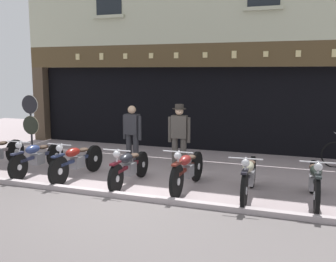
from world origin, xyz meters
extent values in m
cube|color=gray|center=(0.00, 5.00, -0.04)|extent=(23.82, 10.00, 0.08)
cube|color=#A89C9E|center=(0.00, 0.08, 0.01)|extent=(23.82, 0.16, 0.18)
cube|color=black|center=(0.00, 7.30, 1.30)|extent=(10.87, 4.00, 2.60)
cube|color=#4C3D2D|center=(-5.69, 5.18, 1.30)|extent=(0.44, 0.36, 2.60)
cube|color=black|center=(0.00, 5.55, 1.43)|extent=(10.40, 0.03, 2.18)
cube|color=#4D3B22|center=(0.00, 5.12, 2.95)|extent=(11.82, 0.24, 0.70)
cube|color=#DBC684|center=(-3.99, 4.99, 2.95)|extent=(0.14, 0.03, 0.20)
cube|color=#DBC684|center=(-3.07, 4.99, 2.95)|extent=(0.14, 0.03, 0.22)
cube|color=#DBC684|center=(-2.20, 4.99, 2.95)|extent=(0.14, 0.03, 0.17)
cube|color=#DBC684|center=(-1.30, 4.99, 2.95)|extent=(0.14, 0.03, 0.17)
cube|color=#DBC684|center=(-0.47, 4.99, 2.95)|extent=(0.14, 0.03, 0.17)
cube|color=#DBC684|center=(0.44, 4.99, 2.95)|extent=(0.14, 0.03, 0.16)
cube|color=#DBC684|center=(1.31, 4.99, 2.95)|extent=(0.14, 0.03, 0.21)
cube|color=#DBC684|center=(2.21, 4.99, 2.95)|extent=(0.14, 0.03, 0.16)
cube|color=#DBC684|center=(3.09, 4.99, 2.95)|extent=(0.14, 0.03, 0.18)
cube|color=#DBC684|center=(4.01, 4.99, 2.95)|extent=(0.14, 0.03, 0.21)
cube|color=#B7BA9D|center=(-2.76, 4.95, 4.20)|extent=(1.10, 0.12, 0.10)
cube|color=#B7BA9D|center=(2.10, 4.95, 4.20)|extent=(1.10, 0.12, 0.10)
cylinder|color=black|center=(-3.99, 1.79, 0.32)|extent=(0.09, 0.64, 0.64)
cylinder|color=silver|center=(-3.99, 1.79, 0.32)|extent=(0.11, 0.14, 0.14)
ellipsoid|color=#38281E|center=(-3.98, 1.34, 0.62)|extent=(0.20, 0.30, 0.10)
cylinder|color=black|center=(-2.68, 0.39, 0.30)|extent=(0.07, 0.61, 0.61)
cylinder|color=silver|center=(-2.68, 0.39, 0.30)|extent=(0.10, 0.13, 0.13)
cylinder|color=black|center=(-2.68, 1.77, 0.30)|extent=(0.08, 0.61, 0.61)
cylinder|color=silver|center=(-2.68, 1.77, 0.30)|extent=(0.11, 0.13, 0.13)
cube|color=#282C45|center=(-2.68, 1.08, 0.42)|extent=(0.08, 1.27, 0.07)
cube|color=slate|center=(-2.68, 1.08, 0.35)|extent=(0.20, 0.32, 0.26)
ellipsoid|color=navy|center=(-2.68, 0.92, 0.62)|extent=(0.22, 0.46, 0.20)
ellipsoid|color=#38281E|center=(-2.68, 1.33, 0.60)|extent=(0.20, 0.30, 0.10)
cube|color=#282C45|center=(-2.68, 0.39, 0.63)|extent=(0.10, 0.36, 0.04)
sphere|color=silver|center=(-2.68, 0.45, 0.80)|extent=(0.15, 0.15, 0.15)
cylinder|color=silver|center=(-2.68, 0.45, 0.88)|extent=(0.62, 0.03, 0.02)
cylinder|color=silver|center=(-2.68, 0.43, 0.59)|extent=(0.04, 0.25, 0.62)
cylinder|color=black|center=(-1.53, 0.33, 0.33)|extent=(0.09, 0.65, 0.65)
cylinder|color=silver|center=(-1.53, 0.33, 0.33)|extent=(0.11, 0.15, 0.14)
cylinder|color=black|center=(-1.48, 1.72, 0.33)|extent=(0.10, 0.65, 0.65)
cylinder|color=silver|center=(-1.48, 1.72, 0.33)|extent=(0.12, 0.15, 0.14)
cube|color=#222B4A|center=(-1.51, 1.03, 0.45)|extent=(0.12, 1.28, 0.07)
cube|color=slate|center=(-1.51, 1.03, 0.38)|extent=(0.21, 0.33, 0.26)
ellipsoid|color=maroon|center=(-1.52, 0.86, 0.65)|extent=(0.24, 0.47, 0.20)
ellipsoid|color=#38281E|center=(-1.50, 1.28, 0.63)|extent=(0.21, 0.31, 0.10)
cube|color=#222B4A|center=(-1.53, 0.33, 0.67)|extent=(0.11, 0.36, 0.04)
sphere|color=silver|center=(-1.53, 0.39, 0.83)|extent=(0.15, 0.15, 0.15)
cylinder|color=silver|center=(-1.53, 0.39, 0.91)|extent=(0.62, 0.05, 0.02)
cylinder|color=silver|center=(-1.53, 0.37, 0.62)|extent=(0.05, 0.26, 0.61)
cylinder|color=black|center=(-0.13, 0.31, 0.30)|extent=(0.08, 0.61, 0.61)
cylinder|color=silver|center=(-0.13, 0.31, 0.30)|extent=(0.10, 0.13, 0.13)
cylinder|color=black|center=(-0.15, 1.65, 0.30)|extent=(0.09, 0.61, 0.61)
cylinder|color=silver|center=(-0.15, 1.65, 0.30)|extent=(0.11, 0.13, 0.13)
cube|color=#53131B|center=(-0.14, 0.98, 0.42)|extent=(0.09, 1.23, 0.07)
cube|color=slate|center=(-0.14, 0.98, 0.35)|extent=(0.20, 0.32, 0.26)
ellipsoid|color=black|center=(-0.14, 0.81, 0.62)|extent=(0.23, 0.46, 0.20)
ellipsoid|color=#38281E|center=(-0.15, 1.22, 0.60)|extent=(0.20, 0.30, 0.10)
cube|color=#53131B|center=(-0.13, 0.31, 0.63)|extent=(0.11, 0.36, 0.04)
sphere|color=silver|center=(-0.13, 0.37, 0.80)|extent=(0.15, 0.15, 0.15)
cylinder|color=silver|center=(-0.13, 0.37, 0.88)|extent=(0.62, 0.03, 0.02)
cylinder|color=silver|center=(-0.13, 0.35, 0.59)|extent=(0.04, 0.24, 0.62)
cylinder|color=black|center=(1.14, 0.43, 0.34)|extent=(0.08, 0.68, 0.67)
cylinder|color=silver|center=(1.14, 0.43, 0.34)|extent=(0.10, 0.15, 0.15)
cylinder|color=black|center=(1.16, 1.77, 0.34)|extent=(0.09, 0.68, 0.67)
cylinder|color=silver|center=(1.16, 1.77, 0.34)|extent=(0.11, 0.15, 0.15)
cube|color=#5D1F17|center=(1.15, 1.10, 0.46)|extent=(0.09, 1.23, 0.07)
cube|color=slate|center=(1.15, 1.10, 0.39)|extent=(0.20, 0.32, 0.26)
ellipsoid|color=maroon|center=(1.15, 0.94, 0.66)|extent=(0.23, 0.46, 0.20)
ellipsoid|color=#38281E|center=(1.15, 1.34, 0.64)|extent=(0.20, 0.30, 0.10)
cube|color=#5D1F17|center=(1.14, 0.43, 0.69)|extent=(0.11, 0.36, 0.04)
sphere|color=silver|center=(1.14, 0.49, 0.84)|extent=(0.15, 0.15, 0.15)
cylinder|color=silver|center=(1.14, 0.49, 0.92)|extent=(0.62, 0.03, 0.02)
cylinder|color=silver|center=(1.14, 0.47, 0.63)|extent=(0.04, 0.24, 0.62)
cylinder|color=black|center=(2.48, 0.29, 0.34)|extent=(0.10, 0.67, 0.67)
cylinder|color=silver|center=(2.48, 0.29, 0.34)|extent=(0.11, 0.15, 0.15)
cylinder|color=black|center=(2.41, 1.72, 0.34)|extent=(0.11, 0.67, 0.67)
cylinder|color=silver|center=(2.41, 1.72, 0.34)|extent=(0.12, 0.15, 0.15)
cube|color=black|center=(2.45, 1.00, 0.46)|extent=(0.13, 1.32, 0.07)
cube|color=slate|center=(2.45, 1.00, 0.39)|extent=(0.21, 0.33, 0.26)
ellipsoid|color=#A4A184|center=(2.45, 0.83, 0.66)|extent=(0.24, 0.47, 0.20)
ellipsoid|color=#38281E|center=(2.43, 1.26, 0.64)|extent=(0.21, 0.31, 0.10)
cube|color=black|center=(2.48, 0.29, 0.69)|extent=(0.12, 0.36, 0.04)
sphere|color=silver|center=(2.48, 0.35, 0.84)|extent=(0.15, 0.15, 0.15)
cylinder|color=silver|center=(2.48, 0.35, 0.92)|extent=(0.62, 0.05, 0.02)
cylinder|color=silver|center=(2.48, 0.33, 0.63)|extent=(0.05, 0.27, 0.61)
cylinder|color=black|center=(3.71, 0.41, 0.34)|extent=(0.11, 0.68, 0.68)
cylinder|color=silver|center=(3.71, 0.41, 0.34)|extent=(0.11, 0.16, 0.15)
cylinder|color=black|center=(3.63, 1.74, 0.34)|extent=(0.12, 0.68, 0.68)
cylinder|color=silver|center=(3.63, 1.74, 0.34)|extent=(0.12, 0.16, 0.15)
cube|color=black|center=(3.67, 1.08, 0.46)|extent=(0.15, 1.22, 0.07)
cube|color=slate|center=(3.67, 1.08, 0.39)|extent=(0.22, 0.33, 0.26)
ellipsoid|color=black|center=(3.68, 0.92, 0.66)|extent=(0.25, 0.47, 0.20)
ellipsoid|color=#38281E|center=(3.65, 1.31, 0.64)|extent=(0.22, 0.31, 0.10)
cube|color=black|center=(3.71, 0.41, 0.70)|extent=(0.12, 0.37, 0.04)
sphere|color=silver|center=(3.71, 0.47, 0.84)|extent=(0.15, 0.15, 0.15)
cylinder|color=silver|center=(3.71, 0.47, 0.92)|extent=(0.62, 0.06, 0.02)
cylinder|color=silver|center=(3.71, 0.45, 0.63)|extent=(0.05, 0.28, 0.60)
cylinder|color=#2D2D33|center=(-0.82, 2.75, 0.41)|extent=(0.15, 0.15, 0.83)
cylinder|color=#2D2D33|center=(-1.04, 2.78, 0.41)|extent=(0.15, 0.15, 0.83)
cube|color=#2D2D33|center=(-0.93, 2.77, 1.08)|extent=(0.40, 0.26, 0.54)
cube|color=silver|center=(-0.92, 2.88, 1.14)|extent=(0.14, 0.04, 0.30)
cube|color=maroon|center=(-0.92, 2.89, 1.13)|extent=(0.05, 0.02, 0.28)
cylinder|color=#2D2D33|center=(-0.70, 2.74, 0.99)|extent=(0.09, 0.09, 0.64)
cylinder|color=#2D2D33|center=(-1.16, 2.80, 0.99)|extent=(0.09, 0.09, 0.64)
sphere|color=tan|center=(-0.93, 2.77, 1.47)|extent=(0.22, 0.22, 0.22)
cylinder|color=#47423D|center=(0.58, 2.54, 0.42)|extent=(0.15, 0.15, 0.85)
cylinder|color=#47423D|center=(0.36, 2.52, 0.42)|extent=(0.15, 0.15, 0.85)
cube|color=#47423D|center=(0.47, 2.53, 1.11)|extent=(0.40, 0.27, 0.56)
cube|color=silver|center=(0.46, 2.64, 1.18)|extent=(0.14, 0.04, 0.31)
cube|color=brown|center=(0.46, 2.66, 1.17)|extent=(0.05, 0.02, 0.29)
cylinder|color=#47423D|center=(0.71, 2.56, 1.04)|extent=(0.09, 0.09, 0.63)
cylinder|color=#47423D|center=(0.24, 2.50, 1.04)|extent=(0.09, 0.09, 0.63)
sphere|color=beige|center=(0.47, 2.53, 1.50)|extent=(0.20, 0.20, 0.20)
cylinder|color=#332D28|center=(0.47, 2.53, 1.56)|extent=(0.35, 0.35, 0.01)
cylinder|color=#332D28|center=(0.47, 2.53, 1.61)|extent=(0.21, 0.21, 0.11)
cylinder|color=#232328|center=(-4.98, 3.68, 0.85)|extent=(0.06, 0.06, 1.71)
cylinder|color=black|center=(-4.98, 3.66, 1.42)|extent=(0.59, 0.03, 0.59)
torus|color=silver|center=(-4.98, 3.68, 1.42)|extent=(0.62, 0.04, 0.62)
cylinder|color=#23281E|center=(-4.98, 3.66, 0.75)|extent=(0.59, 0.03, 0.59)
torus|color=beige|center=(-4.98, 3.68, 0.75)|extent=(0.62, 0.04, 0.62)
cube|color=silver|center=(2.20, 5.40, 1.71)|extent=(0.72, 0.02, 0.99)
cube|color=#232328|center=(2.20, 5.39, 2.10)|extent=(0.72, 0.01, 0.20)
torus|color=black|center=(4.14, 4.26, 0.33)|extent=(0.69, 0.14, 0.69)
cylinder|color=silver|center=(4.14, 4.26, 0.89)|extent=(0.10, 0.50, 0.02)
camera|label=1|loc=(3.61, -6.69, 2.47)|focal=42.54mm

